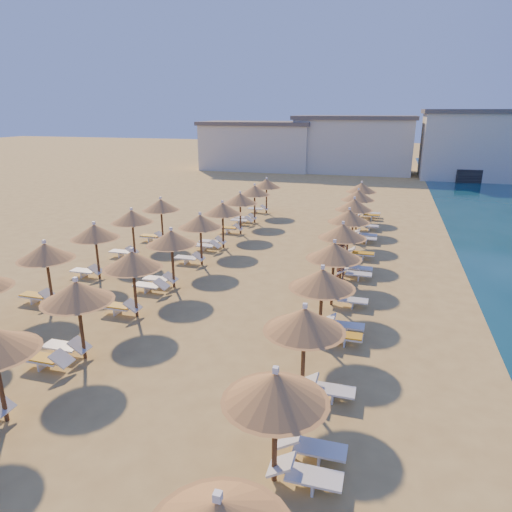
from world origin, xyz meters
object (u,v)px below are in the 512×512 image
(parasol_row_east, at_px, (334,252))
(beachgoer_b, at_px, (340,262))
(beachgoer_c, at_px, (338,247))
(parasol_row_west, at_px, (171,239))

(parasol_row_east, distance_m, beachgoer_b, 3.45)
(beachgoer_b, xyz_separation_m, beachgoer_c, (-0.38, 2.71, -0.07))
(parasol_row_west, distance_m, beachgoer_b, 8.15)
(beachgoer_b, bearing_deg, parasol_row_west, -115.46)
(parasol_row_east, bearing_deg, beachgoer_b, 90.37)
(parasol_row_east, xyz_separation_m, parasol_row_west, (-7.40, 0.00, 0.00))
(parasol_row_east, distance_m, beachgoer_c, 6.05)
(parasol_row_east, relative_size, beachgoer_c, 21.02)
(parasol_row_east, height_order, beachgoer_b, parasol_row_east)
(beachgoer_b, bearing_deg, beachgoer_c, 139.42)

